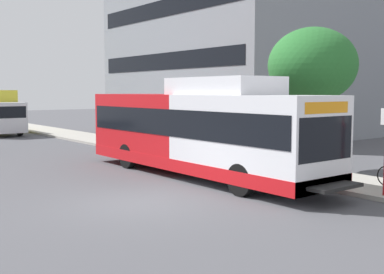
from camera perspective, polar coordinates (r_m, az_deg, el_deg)
The scene contains 5 objects.
ground_plane at distance 21.00m, azimuth -17.62°, elevation -3.50°, with size 120.00×120.00×0.00m, color #4C4C51.
sidewalk_curb at distance 22.68m, azimuth 1.05°, elevation -2.42°, with size 3.00×56.00×0.14m, color #A8A399.
transit_bus at distance 17.90m, azimuth 0.77°, elevation 0.74°, with size 2.58×12.25×3.65m.
street_tree_near_stop at distance 19.44m, azimuth 14.07°, elevation 8.20°, with size 3.44×3.44×5.50m.
lattice_comm_tower at distance 48.62m, azimuth -4.42°, elevation 13.65°, with size 1.10×1.10×30.32m.
Camera 1 is at (-7.08, -11.51, 3.17)m, focal length 45.03 mm.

